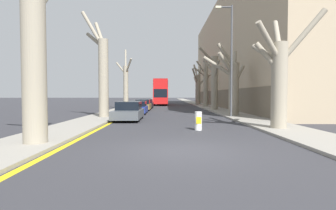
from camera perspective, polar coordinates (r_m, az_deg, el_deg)
ground_plane at (r=8.85m, az=2.86°, el=-9.89°), size 300.00×300.00×0.00m
sidewalk_left at (r=58.89m, az=-5.51°, el=0.50°), size 2.76×120.00×0.12m
sidewalk_right at (r=58.99m, az=5.61°, el=0.50°), size 2.76×120.00×0.12m
building_facade_right at (r=41.60m, az=17.47°, el=10.48°), size 10.08×45.55×15.79m
kerb_line_stripe at (r=58.78m, az=-4.00°, el=0.45°), size 0.24×120.00×0.01m
street_tree_left_0 at (r=10.87m, az=-27.47°, el=14.02°), size 1.88×3.78×9.55m
street_tree_left_1 at (r=21.37m, az=-14.07°, el=6.89°), size 2.26×2.11×8.50m
street_tree_left_2 at (r=32.70m, az=-9.17°, el=4.44°), size 2.27×2.98×7.60m
street_tree_right_0 at (r=14.94m, az=23.02°, el=5.88°), size 3.78×2.94×6.18m
street_tree_right_1 at (r=23.21m, az=13.84°, el=4.58°), size 4.06×2.70×6.25m
street_tree_right_2 at (r=31.04m, az=10.00°, el=5.30°), size 2.90×3.45×7.16m
street_tree_right_3 at (r=39.61m, az=8.18°, el=4.84°), size 3.20×2.98×7.19m
street_tree_right_4 at (r=47.66m, az=6.53°, el=4.01°), size 3.51×4.61×7.49m
double_decker_bus at (r=47.26m, az=-1.52°, el=3.08°), size 2.44×10.48×4.48m
parked_car_0 at (r=19.40m, az=-8.55°, el=-1.37°), size 1.89×4.54×1.35m
parked_car_1 at (r=25.47m, az=-6.60°, el=-0.59°), size 1.75×4.04×1.24m
parked_car_2 at (r=31.15m, az=-5.47°, el=-0.05°), size 1.79×4.09×1.28m
parked_car_3 at (r=36.50m, az=-4.74°, el=0.28°), size 1.85×4.37×1.25m
lamp_post at (r=21.84m, az=13.44°, el=10.33°), size 1.40×0.20×8.96m
traffic_bollard at (r=13.79m, az=6.61°, el=-3.46°), size 0.37×0.38×0.98m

